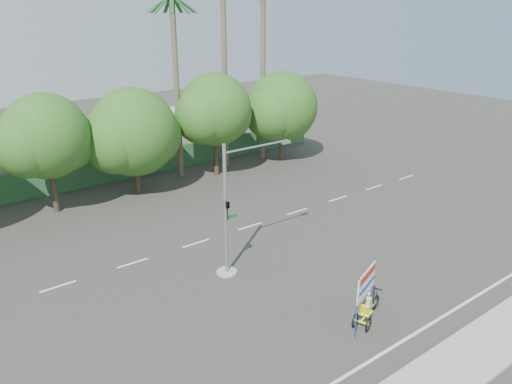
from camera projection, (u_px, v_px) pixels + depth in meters
ground at (314, 290)px, 24.68m from camera, size 120.00×120.00×0.00m
sidewalk_near at (450, 372)px, 19.07m from camera, size 50.00×2.40×0.12m
fence at (131, 166)px, 40.33m from camera, size 38.00×0.08×2.00m
building_right at (188, 132)px, 47.95m from camera, size 14.00×8.00×3.60m
tree_left at (46, 139)px, 32.30m from camera, size 6.66×5.60×8.07m
tree_center at (133, 135)px, 35.92m from camera, size 7.62×6.40×7.85m
tree_right at (214, 112)px, 39.62m from camera, size 6.90×5.80×8.36m
tree_far_right at (282, 109)px, 43.81m from camera, size 7.38×6.20×7.94m
palm_tall at (224, 42)px, 40.07m from camera, size 3.73×3.79×17.45m
palm_mid at (263, 53)px, 42.72m from camera, size 3.73×3.79×15.45m
palm_short at (175, 66)px, 38.08m from camera, size 3.73×3.79×14.45m
traffic_signal at (231, 221)px, 25.37m from camera, size 4.72×1.10×7.00m
trike_billboard at (367, 300)px, 21.70m from camera, size 2.83×1.32×2.95m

